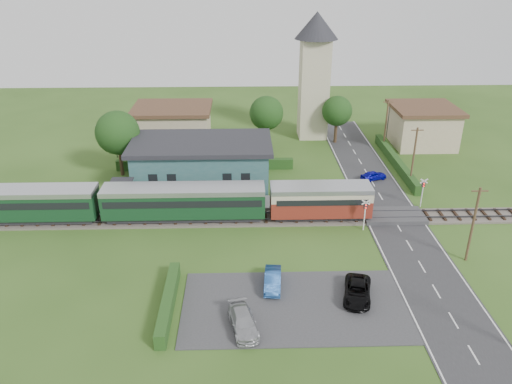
{
  "coord_description": "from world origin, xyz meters",
  "views": [
    {
      "loc": [
        -5.25,
        -42.56,
        24.03
      ],
      "look_at": [
        -3.95,
        4.0,
        2.15
      ],
      "focal_mm": 35.0,
      "sensor_mm": 36.0,
      "label": 1
    }
  ],
  "objects_px": {
    "crossing_signal_far": "(423,189)",
    "pedestrian_near": "(246,194)",
    "church_tower": "(315,67)",
    "pedestrian_far": "(162,195)",
    "car_park_silver": "(243,322)",
    "car_park_dark": "(357,291)",
    "crossing_signal_near": "(365,210)",
    "car_on_road": "(374,175)",
    "train": "(152,202)",
    "car_park_blue": "(273,280)",
    "station_building": "(202,163)",
    "house_east": "(422,125)",
    "equipment_hut": "(122,192)",
    "house_west": "(173,125)"
  },
  "relations": [
    {
      "from": "equipment_hut",
      "to": "pedestrian_near",
      "type": "height_order",
      "value": "equipment_hut"
    },
    {
      "from": "equipment_hut",
      "to": "crossing_signal_far",
      "type": "bearing_deg",
      "value": -1.46
    },
    {
      "from": "train",
      "to": "crossing_signal_near",
      "type": "distance_m",
      "value": 20.87
    },
    {
      "from": "house_west",
      "to": "pedestrian_near",
      "type": "bearing_deg",
      "value": -62.85
    },
    {
      "from": "house_west",
      "to": "car_on_road",
      "type": "relative_size",
      "value": 3.43
    },
    {
      "from": "church_tower",
      "to": "car_on_road",
      "type": "bearing_deg",
      "value": -72.14
    },
    {
      "from": "station_building",
      "to": "pedestrian_near",
      "type": "distance_m",
      "value": 7.67
    },
    {
      "from": "church_tower",
      "to": "house_west",
      "type": "bearing_deg",
      "value": -171.47
    },
    {
      "from": "church_tower",
      "to": "house_east",
      "type": "bearing_deg",
      "value": -14.93
    },
    {
      "from": "car_park_silver",
      "to": "car_park_dark",
      "type": "bearing_deg",
      "value": 8.36
    },
    {
      "from": "station_building",
      "to": "car_park_blue",
      "type": "distance_m",
      "value": 21.75
    },
    {
      "from": "station_building",
      "to": "train",
      "type": "distance_m",
      "value": 10.0
    },
    {
      "from": "crossing_signal_far",
      "to": "crossing_signal_near",
      "type": "bearing_deg",
      "value": -146.31
    },
    {
      "from": "car_park_blue",
      "to": "pedestrian_near",
      "type": "height_order",
      "value": "pedestrian_near"
    },
    {
      "from": "station_building",
      "to": "pedestrian_far",
      "type": "height_order",
      "value": "station_building"
    },
    {
      "from": "train",
      "to": "car_park_silver",
      "type": "distance_m",
      "value": 18.83
    },
    {
      "from": "church_tower",
      "to": "pedestrian_far",
      "type": "bearing_deg",
      "value": -130.27
    },
    {
      "from": "car_park_blue",
      "to": "pedestrian_near",
      "type": "xyz_separation_m",
      "value": [
        -1.96,
        14.9,
        0.58
      ]
    },
    {
      "from": "car_park_dark",
      "to": "pedestrian_near",
      "type": "bearing_deg",
      "value": 130.5
    },
    {
      "from": "crossing_signal_far",
      "to": "car_park_dark",
      "type": "bearing_deg",
      "value": -123.04
    },
    {
      "from": "church_tower",
      "to": "crossing_signal_far",
      "type": "bearing_deg",
      "value": -69.98
    },
    {
      "from": "equipment_hut",
      "to": "church_tower",
      "type": "xyz_separation_m",
      "value": [
        23.0,
        22.8,
        8.48
      ]
    },
    {
      "from": "church_tower",
      "to": "pedestrian_far",
      "type": "height_order",
      "value": "church_tower"
    },
    {
      "from": "crossing_signal_far",
      "to": "pedestrian_near",
      "type": "distance_m",
      "value": 18.6
    },
    {
      "from": "crossing_signal_near",
      "to": "car_park_blue",
      "type": "distance_m",
      "value": 13.15
    },
    {
      "from": "train",
      "to": "crossing_signal_near",
      "type": "bearing_deg",
      "value": -6.62
    },
    {
      "from": "house_east",
      "to": "crossing_signal_near",
      "type": "height_order",
      "value": "house_east"
    },
    {
      "from": "equipment_hut",
      "to": "pedestrian_near",
      "type": "xyz_separation_m",
      "value": [
        13.05,
        0.2,
        -0.48
      ]
    },
    {
      "from": "church_tower",
      "to": "car_park_silver",
      "type": "xyz_separation_m",
      "value": [
        -10.38,
        -42.5,
        -9.54
      ]
    },
    {
      "from": "house_east",
      "to": "station_building",
      "type": "bearing_deg",
      "value": -156.56
    },
    {
      "from": "car_park_blue",
      "to": "house_east",
      "type": "bearing_deg",
      "value": 60.36
    },
    {
      "from": "car_on_road",
      "to": "car_park_silver",
      "type": "relative_size",
      "value": 0.75
    },
    {
      "from": "car_park_silver",
      "to": "car_park_dark",
      "type": "height_order",
      "value": "car_park_silver"
    },
    {
      "from": "car_park_silver",
      "to": "pedestrian_near",
      "type": "relative_size",
      "value": 2.55
    },
    {
      "from": "car_park_blue",
      "to": "crossing_signal_near",
      "type": "bearing_deg",
      "value": 48.9
    },
    {
      "from": "crossing_signal_near",
      "to": "crossing_signal_far",
      "type": "height_order",
      "value": "same"
    },
    {
      "from": "crossing_signal_far",
      "to": "car_park_blue",
      "type": "height_order",
      "value": "crossing_signal_far"
    },
    {
      "from": "crossing_signal_near",
      "to": "car_on_road",
      "type": "distance_m",
      "value": 12.7
    },
    {
      "from": "equipment_hut",
      "to": "house_west",
      "type": "distance_m",
      "value": 20.05
    },
    {
      "from": "pedestrian_near",
      "to": "house_west",
      "type": "bearing_deg",
      "value": -56.36
    },
    {
      "from": "house_east",
      "to": "car_park_blue",
      "type": "bearing_deg",
      "value": -124.46
    },
    {
      "from": "station_building",
      "to": "crossing_signal_near",
      "type": "distance_m",
      "value": 19.98
    },
    {
      "from": "car_on_road",
      "to": "pedestrian_near",
      "type": "xyz_separation_m",
      "value": [
        -15.24,
        -6.18,
        0.69
      ]
    },
    {
      "from": "station_building",
      "to": "house_east",
      "type": "relative_size",
      "value": 1.82
    },
    {
      "from": "house_east",
      "to": "pedestrian_near",
      "type": "height_order",
      "value": "house_east"
    },
    {
      "from": "train",
      "to": "car_park_dark",
      "type": "relative_size",
      "value": 9.9
    },
    {
      "from": "pedestrian_near",
      "to": "car_on_road",
      "type": "bearing_deg",
      "value": -151.42
    },
    {
      "from": "car_on_road",
      "to": "station_building",
      "type": "bearing_deg",
      "value": 70.96
    },
    {
      "from": "train",
      "to": "house_west",
      "type": "xyz_separation_m",
      "value": [
        -0.66,
        23.0,
        0.61
      ]
    },
    {
      "from": "car_park_blue",
      "to": "equipment_hut",
      "type": "bearing_deg",
      "value": 140.42
    }
  ]
}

